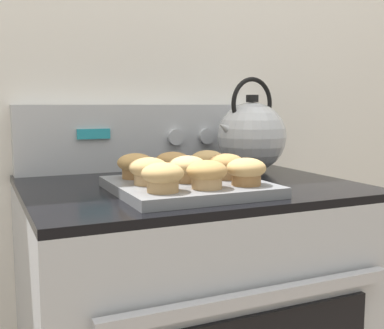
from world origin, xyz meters
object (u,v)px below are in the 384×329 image
object	(u,v)px
muffin_r0_c1	(207,174)
muffin_r2_c0	(135,165)
muffin_r0_c0	(163,176)
muffin_r1_c2	(226,166)
muffin_pan	(188,187)
muffin_r0_c2	(246,171)
muffin_r2_c2	(208,161)
tea_kettle	(251,135)
muffin_r1_c0	(148,170)
muffin_r1_c1	(187,168)
muffin_r2_c1	(173,163)

from	to	relation	value
muffin_r0_c1	muffin_r2_c0	xyz separation A→B (m)	(-0.09, 0.19, 0.00)
muffin_r0_c0	muffin_r0_c1	world-z (taller)	same
muffin_r1_c2	muffin_r2_c0	distance (m)	0.20
muffin_pan	muffin_r0_c2	size ratio (longest dim) A/B	3.85
muffin_pan	muffin_r1_c2	size ratio (longest dim) A/B	3.85
muffin_r0_c2	muffin_r1_c2	world-z (taller)	same
muffin_r2_c2	tea_kettle	world-z (taller)	tea_kettle
muffin_r0_c2	muffin_r1_c0	size ratio (longest dim) A/B	1.00
muffin_r0_c2	tea_kettle	world-z (taller)	tea_kettle
muffin_r0_c2	muffin_r1_c1	bearing A→B (deg)	136.39
muffin_r1_c1	muffin_r1_c2	bearing A→B (deg)	2.27
muffin_r0_c1	muffin_r2_c0	size ratio (longest dim) A/B	1.00
muffin_r2_c0	muffin_r0_c2	bearing A→B (deg)	-45.49
muffin_r0_c0	muffin_r1_c1	size ratio (longest dim) A/B	1.00
muffin_r0_c1	muffin_r2_c0	distance (m)	0.20
muffin_r1_c2	muffin_r2_c1	size ratio (longest dim) A/B	1.00
muffin_r1_c0	muffin_r2_c2	distance (m)	0.20
muffin_r1_c2	muffin_r1_c1	bearing A→B (deg)	-177.73
muffin_pan	muffin_r0_c1	xyz separation A→B (m)	(-0.00, -0.09, 0.04)
muffin_r1_c1	muffin_r0_c0	bearing A→B (deg)	-134.99
muffin_r0_c1	muffin_r0_c2	size ratio (longest dim) A/B	1.00
muffin_pan	muffin_r2_c1	distance (m)	0.10
muffin_pan	tea_kettle	bearing A→B (deg)	37.28
muffin_r0_c1	tea_kettle	xyz separation A→B (m)	(0.29, 0.31, 0.05)
muffin_r1_c2	tea_kettle	xyz separation A→B (m)	(0.20, 0.22, 0.05)
muffin_r0_c1	muffin_r1_c0	distance (m)	0.13
muffin_pan	muffin_r0_c0	distance (m)	0.14
muffin_pan	tea_kettle	size ratio (longest dim) A/B	1.19
muffin_r1_c0	muffin_r1_c2	bearing A→B (deg)	0.52
muffin_r1_c1	muffin_r0_c1	bearing A→B (deg)	-88.89
muffin_r2_c0	tea_kettle	size ratio (longest dim) A/B	0.31
muffin_r2_c1	muffin_r0_c2	bearing A→B (deg)	-63.54
muffin_r1_c0	muffin_r2_c0	size ratio (longest dim) A/B	1.00
muffin_pan	tea_kettle	distance (m)	0.38
muffin_r0_c2	muffin_r2_c1	xyz separation A→B (m)	(-0.09, 0.18, 0.00)
muffin_r2_c1	muffin_r2_c2	xyz separation A→B (m)	(0.09, -0.00, 0.00)
muffin_r1_c2	muffin_r2_c0	bearing A→B (deg)	153.79
muffin_r2_c0	muffin_r2_c1	size ratio (longest dim) A/B	1.00
muffin_r0_c0	muffin_r0_c2	bearing A→B (deg)	0.60
muffin_r0_c2	muffin_r2_c1	size ratio (longest dim) A/B	1.00
muffin_r1_c2	muffin_r2_c2	xyz separation A→B (m)	(-0.00, 0.09, 0.00)
muffin_r0_c1	muffin_r0_c2	bearing A→B (deg)	1.75
muffin_r2_c2	muffin_r1_c0	bearing A→B (deg)	-153.72
muffin_pan	tea_kettle	world-z (taller)	tea_kettle
muffin_r1_c1	muffin_r2_c1	bearing A→B (deg)	87.88
muffin_r0_c1	muffin_r0_c2	world-z (taller)	same
muffin_r1_c0	muffin_r1_c1	distance (m)	0.09
muffin_r0_c0	muffin_r2_c0	size ratio (longest dim) A/B	1.00
muffin_r2_c0	muffin_r2_c1	xyz separation A→B (m)	(0.09, -0.00, 0.00)
muffin_r1_c0	muffin_r2_c1	world-z (taller)	same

